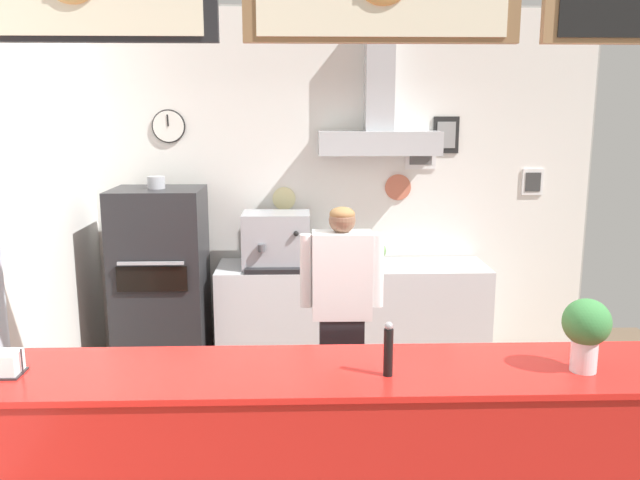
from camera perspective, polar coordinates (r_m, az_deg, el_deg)
back_wall_assembly at (r=5.69m, az=2.23°, el=5.63°), size 4.47×2.83×3.10m
service_counter at (r=3.40m, az=5.13°, el=-18.99°), size 3.97×0.65×1.01m
back_prep_counter at (r=5.70m, az=2.82°, el=-6.75°), size 2.31×0.62×0.91m
pizza_oven at (r=5.56m, az=-13.79°, el=-3.76°), size 0.73×0.66×1.70m
shop_worker at (r=4.31m, az=1.91°, el=-6.96°), size 0.55×0.22×1.62m
espresso_machine at (r=5.49m, az=-3.86°, el=-0.03°), size 0.56×0.48×0.46m
potted_thyme at (r=5.51m, az=0.65°, el=-1.12°), size 0.14×0.14×0.21m
potted_sage at (r=5.59m, az=4.95°, el=-1.09°), size 0.17×0.17×0.20m
basil_vase at (r=3.31m, az=22.35°, el=-7.33°), size 0.22×0.22×0.35m
pepper_grinder at (r=3.05m, az=6.03°, el=-9.52°), size 0.04×0.04×0.26m
napkin_holder at (r=3.40m, az=-25.86°, el=-9.81°), size 0.15×0.15×0.13m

